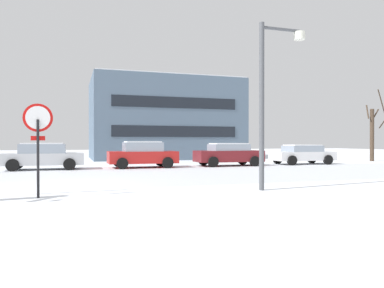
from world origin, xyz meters
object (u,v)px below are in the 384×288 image
object	(u,v)px
parked_car_silver	(43,156)
parked_car_red	(143,154)
stop_sign	(38,132)
street_lamp	(270,87)
parked_car_maroon	(229,154)
parked_car_white	(302,154)

from	to	relation	value
parked_car_silver	parked_car_red	xyz separation A→B (m)	(5.46, -0.10, 0.04)
stop_sign	street_lamp	xyz separation A→B (m)	(6.82, -0.35, 1.45)
stop_sign	street_lamp	world-z (taller)	street_lamp
parked_car_maroon	parked_car_white	distance (m)	5.46
stop_sign	parked_car_red	size ratio (longest dim) A/B	0.64
parked_car_red	stop_sign	bearing A→B (deg)	-113.72
stop_sign	parked_car_white	xyz separation A→B (m)	(15.72, 10.94, -1.09)
parked_car_silver	parked_car_red	world-z (taller)	parked_car_red
parked_car_maroon	parked_car_silver	bearing A→B (deg)	179.03
stop_sign	parked_car_white	bearing A→B (deg)	34.82
stop_sign	parked_car_maroon	xyz separation A→B (m)	(10.27, 10.87, -1.04)
stop_sign	parked_car_red	distance (m)	12.01
stop_sign	parked_car_red	bearing A→B (deg)	66.28
parked_car_red	parked_car_maroon	xyz separation A→B (m)	(5.46, -0.08, -0.04)
parked_car_silver	parked_car_maroon	xyz separation A→B (m)	(10.91, -0.18, -0.00)
street_lamp	parked_car_maroon	xyz separation A→B (m)	(3.45, 11.22, -2.49)
parked_car_silver	parked_car_white	bearing A→B (deg)	-0.39
street_lamp	parked_car_red	world-z (taller)	street_lamp
stop_sign	parked_car_maroon	bearing A→B (deg)	46.62
parked_car_maroon	stop_sign	bearing A→B (deg)	-133.38
parked_car_silver	parked_car_maroon	world-z (taller)	parked_car_silver
parked_car_white	parked_car_red	bearing A→B (deg)	179.93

